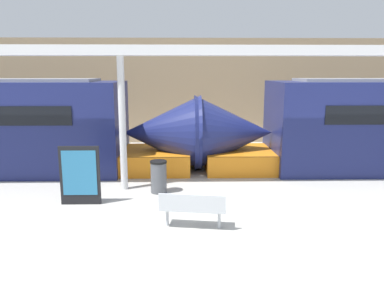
# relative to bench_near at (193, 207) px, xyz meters

# --- Properties ---
(ground_plane) EXTENTS (60.00, 60.00, 0.00)m
(ground_plane) POSITION_rel_bench_near_xyz_m (-0.12, -0.45, -0.50)
(ground_plane) COLOR #B2AFA8
(station_wall) EXTENTS (56.00, 0.20, 5.00)m
(station_wall) POSITION_rel_bench_near_xyz_m (-0.12, 10.45, 2.00)
(station_wall) COLOR #9E8460
(station_wall) RESTS_ON ground_plane
(bench_near) EXTENTS (1.52, 0.66, 0.82)m
(bench_near) POSITION_rel_bench_near_xyz_m (0.00, 0.00, 0.00)
(bench_near) COLOR #ADB2B7
(bench_near) RESTS_ON ground_plane
(trash_bin) EXTENTS (0.48, 0.48, 0.93)m
(trash_bin) POSITION_rel_bench_near_xyz_m (-0.92, 2.54, -0.03)
(trash_bin) COLOR #4C4F54
(trash_bin) RESTS_ON ground_plane
(poster_board) EXTENTS (1.04, 0.07, 1.56)m
(poster_board) POSITION_rel_bench_near_xyz_m (-2.89, 1.60, 0.29)
(poster_board) COLOR black
(poster_board) RESTS_ON ground_plane
(support_column_near) EXTENTS (0.20, 0.20, 3.87)m
(support_column_near) POSITION_rel_bench_near_xyz_m (-1.96, 2.89, 1.44)
(support_column_near) COLOR silver
(support_column_near) RESTS_ON ground_plane
(canopy_beam) EXTENTS (28.00, 0.60, 0.28)m
(canopy_beam) POSITION_rel_bench_near_xyz_m (-1.96, 2.89, 3.51)
(canopy_beam) COLOR silver
(canopy_beam) RESTS_ON support_column_near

